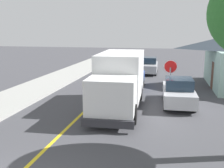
{
  "coord_description": "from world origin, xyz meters",
  "views": [
    {
      "loc": [
        4.51,
        -5.16,
        4.55
      ],
      "look_at": [
        1.34,
        9.75,
        1.4
      ],
      "focal_mm": 42.6,
      "sensor_mm": 36.0,
      "label": 1
    }
  ],
  "objects": [
    {
      "name": "parked_van_across",
      "position": [
        5.2,
        11.09,
        0.79
      ],
      "size": [
        1.96,
        4.46,
        1.67
      ],
      "color": "#B7B7BC",
      "rests_on": "ground"
    },
    {
      "name": "parked_car_near",
      "position": [
        1.71,
        15.68,
        0.79
      ],
      "size": [
        1.89,
        4.44,
        1.67
      ],
      "color": "#2D4793",
      "rests_on": "ground"
    },
    {
      "name": "stop_sign",
      "position": [
        4.67,
        11.73,
        1.86
      ],
      "size": [
        0.8,
        0.1,
        2.65
      ],
      "color": "gray",
      "rests_on": "ground"
    },
    {
      "name": "box_truck",
      "position": [
        1.81,
        9.64,
        1.77
      ],
      "size": [
        2.69,
        7.27,
        3.2
      ],
      "color": "white",
      "rests_on": "ground"
    },
    {
      "name": "centre_line_yellow",
      "position": [
        0.0,
        10.0,
        0.0
      ],
      "size": [
        0.16,
        56.0,
        0.01
      ],
      "primitive_type": "cube",
      "color": "gold",
      "rests_on": "ground"
    },
    {
      "name": "parked_car_mid",
      "position": [
        2.5,
        22.7,
        0.79
      ],
      "size": [
        1.87,
        4.43,
        1.67
      ],
      "color": "#B7B7BC",
      "rests_on": "ground"
    }
  ]
}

